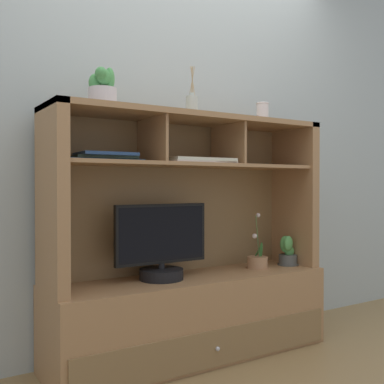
{
  "coord_description": "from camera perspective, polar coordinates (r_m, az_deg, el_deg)",
  "views": [
    {
      "loc": [
        -1.41,
        -2.22,
        0.97
      ],
      "look_at": [
        0.0,
        0.0,
        0.94
      ],
      "focal_mm": 43.32,
      "sensor_mm": 36.0,
      "label": 1
    }
  ],
  "objects": [
    {
      "name": "potted_orchid",
      "position": [
        2.93,
        8.06,
        -8.43
      ],
      "size": [
        0.14,
        0.14,
        0.34
      ],
      "color": "#AA7B55",
      "rests_on": "media_console"
    },
    {
      "name": "tv_monitor",
      "position": [
        2.55,
        -3.81,
        -6.95
      ],
      "size": [
        0.55,
        0.24,
        0.41
      ],
      "color": "black",
      "rests_on": "media_console"
    },
    {
      "name": "magazine_stack_left",
      "position": [
        2.44,
        -10.71,
        4.25
      ],
      "size": [
        0.4,
        0.24,
        0.04
      ],
      "color": "navy",
      "rests_on": "media_console"
    },
    {
      "name": "potted_fern",
      "position": [
        3.07,
        11.68,
        -7.4
      ],
      "size": [
        0.13,
        0.13,
        0.19
      ],
      "color": "#4C4F4C",
      "rests_on": "media_console"
    },
    {
      "name": "back_wall",
      "position": [
        2.88,
        -2.85,
        9.33
      ],
      "size": [
        6.0,
        0.02,
        2.8
      ],
      "primitive_type": "cube",
      "color": "#A7B2B1",
      "rests_on": "ground"
    },
    {
      "name": "diffuser_bottle",
      "position": [
        2.66,
        0.04,
        10.63
      ],
      "size": [
        0.07,
        0.07,
        0.28
      ],
      "color": "#B8BFB5",
      "rests_on": "media_console"
    },
    {
      "name": "potted_succulent",
      "position": [
        2.43,
        -10.98,
        12.22
      ],
      "size": [
        0.16,
        0.16,
        0.21
      ],
      "color": "silver",
      "rests_on": "media_console"
    },
    {
      "name": "magazine_stack_centre",
      "position": [
        2.61,
        0.72,
        3.85
      ],
      "size": [
        0.42,
        0.26,
        0.03
      ],
      "color": "beige",
      "rests_on": "media_console"
    },
    {
      "name": "floor_plane",
      "position": [
        2.8,
        0.0,
        -19.73
      ],
      "size": [
        6.0,
        6.0,
        0.02
      ],
      "primitive_type": "cube",
      "color": "olive",
      "rests_on": "ground"
    },
    {
      "name": "ceramic_vase",
      "position": [
        2.99,
        8.68,
        9.63
      ],
      "size": [
        0.08,
        0.08,
        0.13
      ],
      "color": "silver",
      "rests_on": "media_console"
    },
    {
      "name": "media_console",
      "position": [
        2.69,
        -0.11,
        -11.36
      ],
      "size": [
        1.64,
        0.5,
        1.37
      ],
      "color": "#A2754B",
      "rests_on": "ground"
    }
  ]
}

